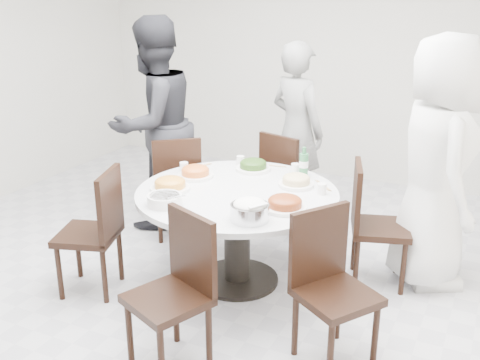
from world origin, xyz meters
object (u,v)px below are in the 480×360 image
at_px(chair_ne, 380,226).
at_px(rice_bowl, 250,212).
at_px(chair_n, 291,182).
at_px(chair_nw, 175,185).
at_px(chair_sw, 88,232).
at_px(soup_bowl, 165,200).
at_px(chair_s, 167,296).
at_px(diner_middle, 297,131).
at_px(dining_table, 237,237).
at_px(diner_right, 436,164).
at_px(beverage_bottle, 304,162).
at_px(chair_se, 337,293).
at_px(diner_left, 154,125).

height_order(chair_ne, rice_bowl, chair_ne).
bearing_deg(chair_n, rice_bowl, 117.98).
distance_m(chair_nw, chair_sw, 1.14).
bearing_deg(chair_ne, rice_bowl, 126.48).
bearing_deg(soup_bowl, chair_ne, 35.27).
xyz_separation_m(chair_s, diner_middle, (-0.16, 2.58, 0.38)).
xyz_separation_m(chair_n, chair_sw, (-0.95, -1.68, 0.00)).
xyz_separation_m(dining_table, diner_right, (1.30, 0.68, 0.57)).
distance_m(chair_nw, beverage_bottle, 1.29).
relative_size(chair_se, rice_bowl, 3.75).
xyz_separation_m(chair_ne, chair_s, (-0.90, -1.55, 0.00)).
height_order(chair_sw, chair_se, same).
bearing_deg(chair_sw, chair_ne, 100.66).
relative_size(chair_nw, diner_middle, 0.56).
xyz_separation_m(dining_table, soup_bowl, (-0.33, -0.46, 0.41)).
bearing_deg(chair_n, diner_middle, -58.28).
bearing_deg(chair_s, chair_sw, 176.22).
distance_m(chair_n, rice_bowl, 1.60).
xyz_separation_m(chair_n, chair_se, (0.94, -1.71, 0.00)).
xyz_separation_m(diner_left, rice_bowl, (1.50, -1.15, -0.17)).
height_order(diner_middle, soup_bowl, diner_middle).
distance_m(dining_table, diner_left, 1.51).
distance_m(chair_n, diner_left, 1.36).
xyz_separation_m(dining_table, chair_n, (0.02, 1.09, 0.10)).
height_order(chair_ne, chair_sw, same).
bearing_deg(diner_left, soup_bowl, 50.22).
bearing_deg(beverage_bottle, diner_middle, 113.28).
distance_m(dining_table, chair_sw, 1.11).
height_order(chair_sw, soup_bowl, chair_sw).
bearing_deg(diner_middle, chair_n, 127.79).
distance_m(chair_sw, diner_right, 2.61).
height_order(diner_middle, rice_bowl, diner_middle).
relative_size(chair_nw, beverage_bottle, 3.90).
bearing_deg(chair_s, diner_middle, 116.37).
relative_size(chair_n, diner_right, 0.50).
bearing_deg(chair_n, chair_ne, 163.97).
bearing_deg(diner_middle, beverage_bottle, 136.58).
relative_size(chair_ne, chair_se, 1.00).
distance_m(diner_middle, beverage_bottle, 1.06).
relative_size(chair_s, rice_bowl, 3.75).
bearing_deg(rice_bowl, chair_s, -109.67).
bearing_deg(chair_nw, diner_right, 143.24).
relative_size(chair_s, diner_right, 0.50).
relative_size(rice_bowl, soup_bowl, 1.05).
relative_size(chair_n, chair_s, 1.00).
xyz_separation_m(chair_s, soup_bowl, (-0.41, 0.63, 0.31)).
height_order(chair_n, chair_se, same).
height_order(chair_se, beverage_bottle, beverage_bottle).
xyz_separation_m(dining_table, beverage_bottle, (0.33, 0.52, 0.50)).
xyz_separation_m(diner_left, soup_bowl, (0.86, -1.17, -0.18)).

